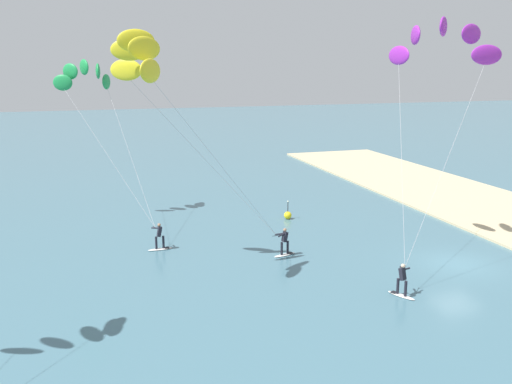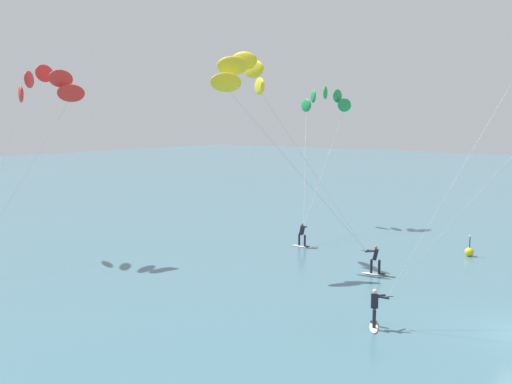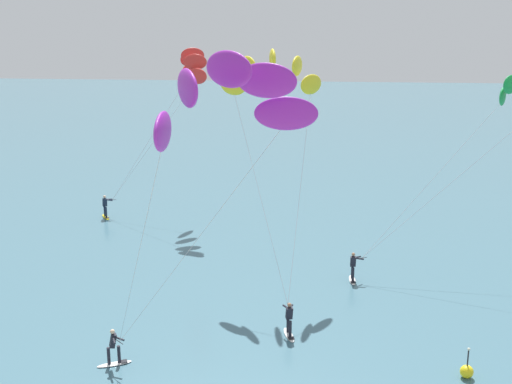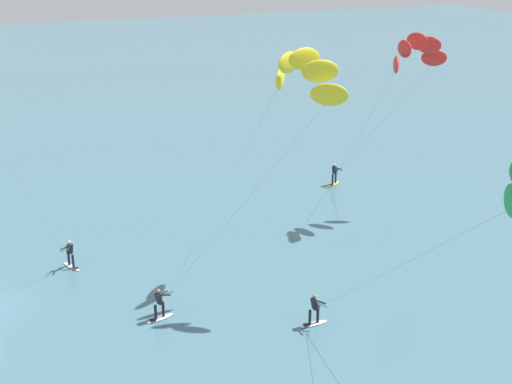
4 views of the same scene
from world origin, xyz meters
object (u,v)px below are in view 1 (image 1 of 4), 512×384
kitesurfer_nearshore (441,49)px  marker_buoy (288,215)px  kitesurfer_mid_water (88,82)px  kitesurfer_far_out (144,65)px

kitesurfer_nearshore → marker_buoy: size_ratio=9.93×
kitesurfer_nearshore → marker_buoy: bearing=30.8°
kitesurfer_mid_water → marker_buoy: bearing=-108.6°
kitesurfer_far_out → marker_buoy: bearing=-51.1°
kitesurfer_mid_water → marker_buoy: (-4.50, -13.37, -9.55)m
marker_buoy → kitesurfer_far_out: bearing=128.9°
kitesurfer_mid_water → kitesurfer_far_out: (-13.38, -2.37, 1.21)m
kitesurfer_nearshore → marker_buoy: (9.31, 5.55, -11.65)m
kitesurfer_far_out → marker_buoy: 17.76m
kitesurfer_mid_water → kitesurfer_nearshore: bearing=-126.1°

